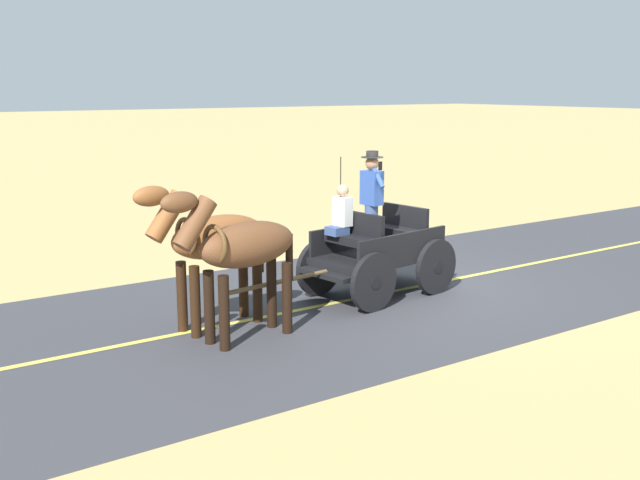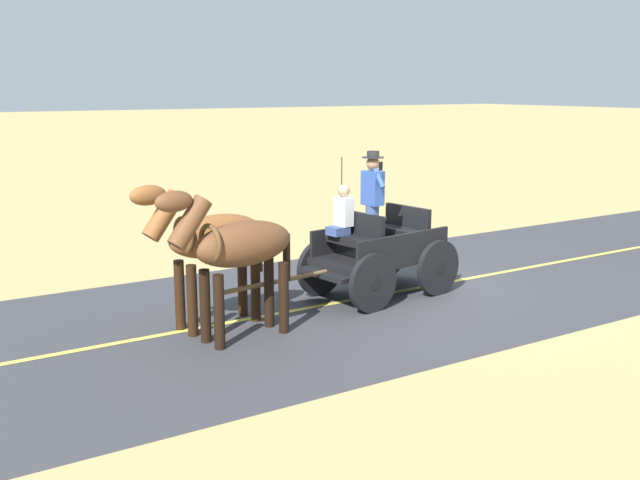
# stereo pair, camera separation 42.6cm
# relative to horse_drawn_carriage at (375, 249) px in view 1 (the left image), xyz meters

# --- Properties ---
(ground_plane) EXTENTS (200.00, 200.00, 0.00)m
(ground_plane) POSITION_rel_horse_drawn_carriage_xyz_m (-0.02, -0.85, -0.82)
(ground_plane) COLOR tan
(road_surface) EXTENTS (6.17, 160.00, 0.01)m
(road_surface) POSITION_rel_horse_drawn_carriage_xyz_m (-0.02, -0.85, -0.81)
(road_surface) COLOR #38383D
(road_surface) RESTS_ON ground
(road_centre_stripe) EXTENTS (0.12, 160.00, 0.00)m
(road_centre_stripe) POSITION_rel_horse_drawn_carriage_xyz_m (-0.02, -0.85, -0.81)
(road_centre_stripe) COLOR #DBCC4C
(road_centre_stripe) RESTS_ON road_surface
(horse_drawn_carriage) EXTENTS (1.72, 4.51, 2.50)m
(horse_drawn_carriage) POSITION_rel_horse_drawn_carriage_xyz_m (0.00, 0.00, 0.00)
(horse_drawn_carriage) COLOR black
(horse_drawn_carriage) RESTS_ON ground
(horse_near_side) EXTENTS (0.75, 2.15, 2.21)m
(horse_near_side) POSITION_rel_horse_drawn_carriage_xyz_m (-0.75, 2.96, 0.51)
(horse_near_side) COLOR brown
(horse_near_side) RESTS_ON ground
(horse_off_side) EXTENTS (0.74, 2.14, 2.21)m
(horse_off_side) POSITION_rel_horse_drawn_carriage_xyz_m (-0.04, 3.05, 0.51)
(horse_off_side) COLOR brown
(horse_off_side) RESTS_ON ground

